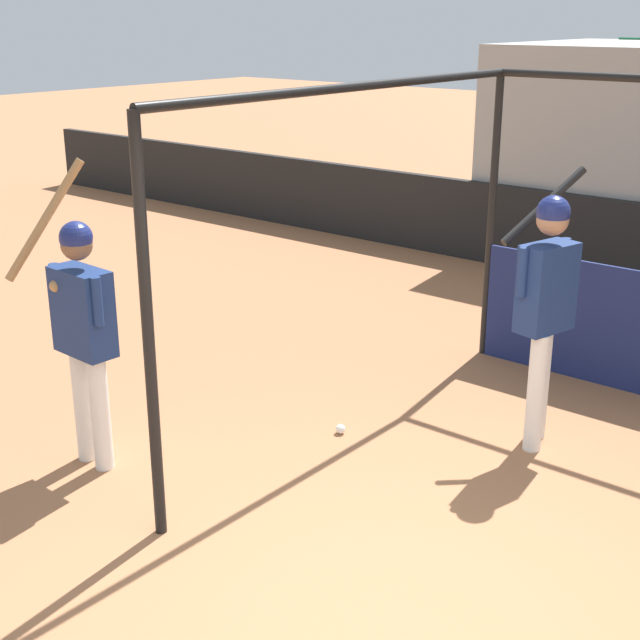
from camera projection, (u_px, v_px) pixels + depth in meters
ground_plane at (392, 632)px, 4.57m from camera, size 60.00×60.00×0.00m
player_batter at (546, 297)px, 6.23m from camera, size 0.54×0.89×1.96m
player_waiting at (82, 322)px, 5.95m from camera, size 0.81×0.55×2.09m
baseball at (340, 429)px, 6.71m from camera, size 0.07×0.07×0.07m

